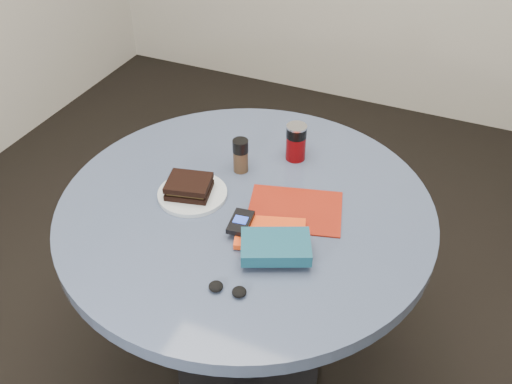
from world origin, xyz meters
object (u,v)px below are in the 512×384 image
at_px(table, 246,248).
at_px(magazine, 295,210).
at_px(pepper_grinder, 241,155).
at_px(red_book, 270,234).
at_px(plate, 192,194).
at_px(headphones, 227,289).
at_px(novel, 276,247).
at_px(sandwich, 189,186).
at_px(soda_can, 296,142).
at_px(mp3_player, 241,222).

distance_m(table, magazine, 0.21).
bearing_deg(pepper_grinder, red_book, -50.67).
height_order(plate, pepper_grinder, pepper_grinder).
relative_size(magazine, headphones, 2.65).
xyz_separation_m(magazine, novel, (0.02, -0.18, 0.03)).
xyz_separation_m(plate, headphones, (0.24, -0.27, 0.00)).
xyz_separation_m(sandwich, headphones, (0.24, -0.27, -0.02)).
xyz_separation_m(plate, sandwich, (-0.01, -0.00, 0.03)).
distance_m(sandwich, soda_can, 0.34).
relative_size(sandwich, novel, 0.82).
distance_m(sandwich, red_book, 0.27).
height_order(sandwich, pepper_grinder, pepper_grinder).
height_order(table, plate, plate).
distance_m(soda_can, magazine, 0.25).
height_order(plate, red_book, red_book).
xyz_separation_m(novel, headphones, (-0.06, -0.14, -0.03)).
relative_size(novel, headphones, 1.78).
relative_size(table, mp3_player, 10.71).
relative_size(soda_can, headphones, 1.21).
bearing_deg(plate, red_book, -14.73).
height_order(pepper_grinder, mp3_player, pepper_grinder).
height_order(magazine, headphones, headphones).
bearing_deg(novel, red_book, 98.41).
bearing_deg(headphones, soda_can, 94.61).
height_order(table, magazine, magazine).
xyz_separation_m(table, soda_can, (0.05, 0.25, 0.22)).
bearing_deg(soda_can, headphones, -85.39).
bearing_deg(soda_can, magazine, -69.67).
bearing_deg(table, novel, -46.01).
relative_size(plate, pepper_grinder, 1.85).
relative_size(pepper_grinder, red_book, 0.59).
bearing_deg(mp3_player, red_book, 3.84).
bearing_deg(headphones, novel, 68.48).
distance_m(novel, headphones, 0.16).
xyz_separation_m(soda_can, pepper_grinder, (-0.12, -0.12, -0.00)).
height_order(table, novel, novel).
xyz_separation_m(sandwich, novel, (0.30, -0.12, 0.00)).
height_order(table, headphones, headphones).
height_order(sandwich, novel, sandwich).
height_order(sandwich, mp3_player, sandwich).
relative_size(magazine, novel, 1.49).
distance_m(plate, magazine, 0.28).
relative_size(plate, soda_can, 1.69).
bearing_deg(red_book, novel, -75.98).
distance_m(sandwich, headphones, 0.36).
bearing_deg(headphones, magazine, 83.11).
height_order(red_book, headphones, same).
bearing_deg(soda_can, sandwich, -125.27).
bearing_deg(mp3_player, pepper_grinder, 114.74).
distance_m(sandwich, mp3_player, 0.20).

